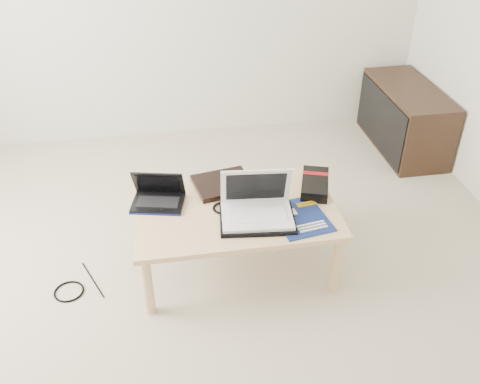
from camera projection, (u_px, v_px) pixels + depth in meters
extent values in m
plane|color=beige|center=(197.00, 304.00, 2.86)|extent=(4.00, 4.00, 0.00)
cube|color=#D8B682|center=(235.00, 210.00, 2.92)|extent=(1.10, 0.70, 0.03)
cylinder|color=#D8B682|center=(148.00, 286.00, 2.71)|extent=(0.06, 0.06, 0.37)
cylinder|color=#D8B682|center=(336.00, 264.00, 2.85)|extent=(0.06, 0.06, 0.37)
cylinder|color=#D8B682|center=(145.00, 216.00, 3.20)|extent=(0.06, 0.06, 0.37)
cylinder|color=#D8B682|center=(306.00, 200.00, 3.34)|extent=(0.06, 0.06, 0.37)
cube|color=#342215|center=(405.00, 118.00, 4.15)|extent=(0.40, 0.90, 0.50)
cube|color=black|center=(381.00, 120.00, 4.12)|extent=(0.02, 0.86, 0.44)
cube|color=black|center=(223.00, 184.00, 3.08)|extent=(0.36, 0.32, 0.03)
cube|color=black|center=(158.00, 203.00, 2.93)|extent=(0.32, 0.25, 0.02)
cube|color=black|center=(158.00, 202.00, 2.92)|extent=(0.25, 0.15, 0.00)
cube|color=black|center=(155.00, 209.00, 2.86)|extent=(0.07, 0.04, 0.00)
cube|color=black|center=(159.00, 183.00, 2.92)|extent=(0.29, 0.15, 0.18)
cube|color=black|center=(158.00, 184.00, 2.92)|extent=(0.25, 0.12, 0.14)
cube|color=#0D184A|center=(155.00, 214.00, 2.85)|extent=(0.28, 0.07, 0.01)
cube|color=black|center=(248.00, 208.00, 2.90)|extent=(0.26, 0.21, 0.01)
cube|color=silver|center=(248.00, 207.00, 2.90)|extent=(0.20, 0.17, 0.00)
cube|color=silver|center=(275.00, 202.00, 2.94)|extent=(0.13, 0.25, 0.02)
cube|color=#9D9DA2|center=(275.00, 200.00, 2.93)|extent=(0.10, 0.20, 0.00)
cube|color=black|center=(257.00, 219.00, 2.81)|extent=(0.42, 0.33, 0.02)
cube|color=white|center=(257.00, 216.00, 2.80)|extent=(0.39, 0.29, 0.02)
cube|color=white|center=(257.00, 215.00, 2.79)|extent=(0.31, 0.17, 0.00)
cube|color=white|center=(259.00, 226.00, 2.71)|extent=(0.08, 0.04, 0.00)
cube|color=white|center=(256.00, 186.00, 2.80)|extent=(0.38, 0.12, 0.24)
cube|color=black|center=(256.00, 187.00, 2.80)|extent=(0.32, 0.09, 0.19)
cube|color=#0C1C50|center=(300.00, 217.00, 2.83)|extent=(0.32, 0.37, 0.01)
cube|color=silver|center=(291.00, 213.00, 2.85)|extent=(0.06, 0.06, 0.01)
cube|color=#BE9116|center=(306.00, 203.00, 2.93)|extent=(0.11, 0.03, 0.01)
cube|color=#BE9116|center=(307.00, 205.00, 2.91)|extent=(0.11, 0.03, 0.01)
cube|color=silver|center=(310.00, 224.00, 2.77)|extent=(0.16, 0.04, 0.01)
cube|color=silver|center=(312.00, 227.00, 2.75)|extent=(0.16, 0.04, 0.01)
cube|color=silver|center=(314.00, 229.00, 2.74)|extent=(0.16, 0.04, 0.01)
cube|color=black|center=(293.00, 225.00, 2.77)|extent=(0.03, 0.03, 0.01)
cube|color=black|center=(315.00, 184.00, 3.05)|extent=(0.23, 0.33, 0.06)
cube|color=maroon|center=(316.00, 173.00, 3.08)|extent=(0.15, 0.08, 0.00)
torus|color=black|center=(223.00, 208.00, 2.90)|extent=(0.14, 0.14, 0.01)
torus|color=black|center=(69.00, 291.00, 2.93)|extent=(0.17, 0.17, 0.01)
cylinder|color=black|center=(93.00, 280.00, 3.01)|extent=(0.14, 0.31, 0.01)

